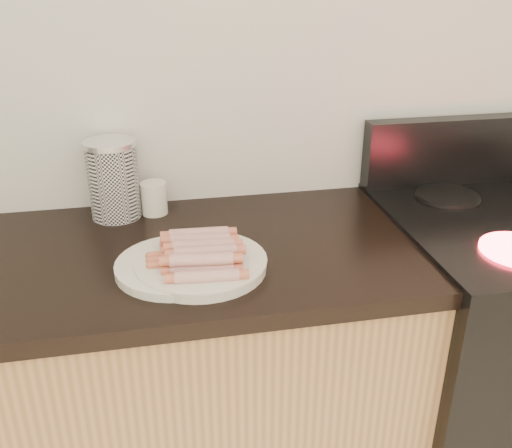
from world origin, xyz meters
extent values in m
cube|color=silver|center=(0.00, 2.00, 1.30)|extent=(4.00, 0.04, 2.60)
cube|color=black|center=(0.78, 1.68, 0.45)|extent=(0.76, 0.65, 0.90)
cube|color=black|center=(0.78, 1.96, 1.01)|extent=(0.76, 0.06, 0.20)
cylinder|color=black|center=(0.61, 1.84, 0.92)|extent=(0.18, 0.18, 0.01)
cylinder|color=white|center=(-0.12, 1.59, 0.91)|extent=(0.32, 0.32, 0.02)
cylinder|color=white|center=(-0.18, 1.59, 0.91)|extent=(0.28, 0.28, 0.02)
cylinder|color=maroon|center=(-0.12, 1.49, 0.93)|extent=(0.14, 0.05, 0.03)
cylinder|color=maroon|center=(-0.12, 1.52, 0.93)|extent=(0.14, 0.05, 0.03)
cylinder|color=maroon|center=(-0.12, 1.56, 0.93)|extent=(0.14, 0.05, 0.03)
cylinder|color=maroon|center=(-0.12, 1.59, 0.93)|extent=(0.14, 0.05, 0.03)
cylinder|color=maroon|center=(-0.12, 1.62, 0.93)|extent=(0.14, 0.05, 0.03)
cylinder|color=maroon|center=(-0.12, 1.65, 0.93)|extent=(0.14, 0.05, 0.03)
cylinder|color=maroon|center=(-0.12, 1.68, 0.93)|extent=(0.14, 0.05, 0.03)
cylinder|color=maroon|center=(-0.12, 1.52, 0.96)|extent=(0.14, 0.05, 0.03)
cylinder|color=maroon|center=(-0.12, 1.56, 0.96)|extent=(0.14, 0.05, 0.03)
cylinder|color=maroon|center=(-0.12, 1.59, 0.96)|extent=(0.14, 0.05, 0.03)
cylinder|color=maroon|center=(-0.12, 1.62, 0.96)|extent=(0.14, 0.05, 0.03)
cylinder|color=maroon|center=(-0.12, 1.65, 0.96)|extent=(0.14, 0.05, 0.03)
cylinder|color=#C9613A|center=(-0.18, 1.57, 0.93)|extent=(0.12, 0.02, 0.02)
cylinder|color=#C9613A|center=(-0.18, 1.59, 0.93)|extent=(0.12, 0.02, 0.02)
cylinder|color=#C9613A|center=(-0.18, 1.62, 0.93)|extent=(0.12, 0.02, 0.02)
cylinder|color=silver|center=(-0.31, 1.92, 1.00)|extent=(0.13, 0.13, 0.20)
cylinder|color=silver|center=(-0.31, 1.92, 1.10)|extent=(0.14, 0.14, 0.01)
cylinder|color=silver|center=(-0.21, 1.92, 0.94)|extent=(0.09, 0.09, 0.09)
camera|label=1|loc=(-0.22, 0.47, 1.53)|focal=40.00mm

